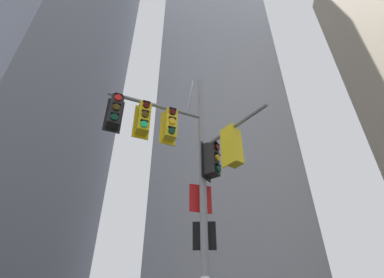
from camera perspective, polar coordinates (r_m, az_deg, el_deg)
The scene contains 3 objects.
building_tower_left at distance 29.49m, azimuth -29.48°, elevation 13.27°, with size 12.36×12.36×42.10m, color slate.
building_mid_block at distance 37.25m, azimuth 5.85°, elevation 4.92°, with size 13.21×13.21×49.71m, color #9399A3.
signal_pole_assembly at distance 8.02m, azimuth -1.60°, elevation -3.10°, with size 4.41×2.26×8.79m.
Camera 1 is at (0.82, -7.24, 1.33)m, focal length 27.31 mm.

